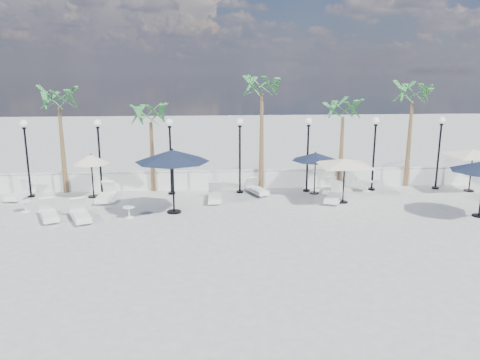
{
  "coord_description": "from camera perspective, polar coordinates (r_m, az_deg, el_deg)",
  "views": [
    {
      "loc": [
        -1.82,
        -16.86,
        6.13
      ],
      "look_at": [
        -0.27,
        2.96,
        1.5
      ],
      "focal_mm": 35.0,
      "sensor_mm": 36.0,
      "label": 1
    }
  ],
  "objects": [
    {
      "name": "side_table_1",
      "position": [
        20.59,
        -13.37,
        -3.71
      ],
      "size": [
        0.51,
        0.51,
        0.5
      ],
      "color": "white",
      "rests_on": "ground"
    },
    {
      "name": "lounger_7",
      "position": [
        24.69,
        10.85,
        -0.98
      ],
      "size": [
        1.11,
        1.82,
        0.65
      ],
      "rotation": [
        0.0,
        0.0,
        -0.34
      ],
      "color": "white",
      "rests_on": "ground"
    },
    {
      "name": "lamppost_1",
      "position": [
        24.21,
        -16.81,
        3.9
      ],
      "size": [
        0.36,
        0.36,
        3.84
      ],
      "color": "black",
      "rests_on": "ground"
    },
    {
      "name": "parasol_navy_left",
      "position": [
        20.47,
        -8.25,
        2.91
      ],
      "size": [
        3.28,
        3.28,
        2.9
      ],
      "color": "black",
      "rests_on": "ground"
    },
    {
      "name": "lounger_2",
      "position": [
        20.89,
        -18.88,
        -3.98
      ],
      "size": [
        1.35,
        2.07,
        0.74
      ],
      "rotation": [
        0.0,
        0.0,
        0.4
      ],
      "color": "white",
      "rests_on": "ground"
    },
    {
      "name": "lamppost_6",
      "position": [
        26.66,
        23.17,
        4.21
      ],
      "size": [
        0.36,
        0.36,
        3.84
      ],
      "color": "black",
      "rests_on": "ground"
    },
    {
      "name": "ground",
      "position": [
        18.04,
        1.6,
        -6.77
      ],
      "size": [
        100.0,
        100.0,
        0.0
      ],
      "primitive_type": "plane",
      "color": "gray",
      "rests_on": "ground"
    },
    {
      "name": "lamppost_3",
      "position": [
        23.72,
        -0.01,
        4.28
      ],
      "size": [
        0.36,
        0.36,
        3.84
      ],
      "color": "black",
      "rests_on": "ground"
    },
    {
      "name": "lounger_3",
      "position": [
        23.61,
        -16.06,
        -1.83
      ],
      "size": [
        0.7,
        2.02,
        0.75
      ],
      "rotation": [
        0.0,
        0.0,
        -0.02
      ],
      "color": "white",
      "rests_on": "ground"
    },
    {
      "name": "lamppost_4",
      "position": [
        24.24,
        8.29,
        4.34
      ],
      "size": [
        0.36,
        0.36,
        3.84
      ],
      "color": "black",
      "rests_on": "ground"
    },
    {
      "name": "lounger_0",
      "position": [
        25.49,
        -25.19,
        -1.5
      ],
      "size": [
        0.92,
        2.06,
        0.74
      ],
      "rotation": [
        0.0,
        0.0,
        -0.14
      ],
      "color": "white",
      "rests_on": "ground"
    },
    {
      "name": "side_table_0",
      "position": [
        22.98,
        -24.72,
        -2.79
      ],
      "size": [
        0.54,
        0.54,
        0.52
      ],
      "color": "white",
      "rests_on": "ground"
    },
    {
      "name": "side_table_2",
      "position": [
        25.23,
        15.21,
        -0.61
      ],
      "size": [
        0.59,
        0.59,
        0.57
      ],
      "color": "white",
      "rests_on": "ground"
    },
    {
      "name": "lamppost_0",
      "position": [
        25.19,
        -24.62,
        3.61
      ],
      "size": [
        0.36,
        0.36,
        3.84
      ],
      "color": "black",
      "rests_on": "ground"
    },
    {
      "name": "palm_3",
      "position": [
        25.34,
        12.46,
        7.87
      ],
      "size": [
        2.6,
        2.6,
        4.9
      ],
      "color": "brown",
      "rests_on": "ground"
    },
    {
      "name": "lounger_6",
      "position": [
        23.05,
        11.45,
        -1.91
      ],
      "size": [
        1.47,
        2.17,
        0.78
      ],
      "rotation": [
        0.0,
        0.0,
        -0.43
      ],
      "color": "white",
      "rests_on": "ground"
    },
    {
      "name": "parasol_cream_sq_a",
      "position": [
        22.48,
        12.67,
        2.51
      ],
      "size": [
        4.66,
        4.66,
        2.29
      ],
      "color": "black",
      "rests_on": "ground"
    },
    {
      "name": "lounger_5",
      "position": [
        22.65,
        -3.1,
        -1.97
      ],
      "size": [
        0.68,
        1.97,
        0.73
      ],
      "rotation": [
        0.0,
        0.0,
        -0.02
      ],
      "color": "white",
      "rests_on": "ground"
    },
    {
      "name": "lounger_4",
      "position": [
        23.97,
        2.06,
        -1.15
      ],
      "size": [
        1.17,
        1.91,
        0.68
      ],
      "rotation": [
        0.0,
        0.0,
        0.35
      ],
      "color": "white",
      "rests_on": "ground"
    },
    {
      "name": "palm_2",
      "position": [
        24.37,
        2.7,
        10.71
      ],
      "size": [
        2.6,
        2.6,
        6.1
      ],
      "color": "brown",
      "rests_on": "ground"
    },
    {
      "name": "lamppost_5",
      "position": [
        25.24,
        16.09,
        4.31
      ],
      "size": [
        0.36,
        0.36,
        3.84
      ],
      "color": "black",
      "rests_on": "ground"
    },
    {
      "name": "parasol_navy_mid",
      "position": [
        23.95,
        9.19,
        2.8
      ],
      "size": [
        2.43,
        2.43,
        2.18
      ],
      "color": "black",
      "rests_on": "ground"
    },
    {
      "name": "lamppost_2",
      "position": [
        23.71,
        -8.5,
        4.14
      ],
      "size": [
        0.36,
        0.36,
        3.84
      ],
      "color": "black",
      "rests_on": "ground"
    },
    {
      "name": "lounger_1",
      "position": [
        21.46,
        -22.27,
        -3.82
      ],
      "size": [
        1.34,
        2.02,
        0.72
      ],
      "rotation": [
        0.0,
        0.0,
        0.42
      ],
      "color": "white",
      "rests_on": "ground"
    },
    {
      "name": "parasol_cream_sq_b",
      "position": [
        26.88,
        26.58,
        3.33
      ],
      "size": [
        4.77,
        4.77,
        2.39
      ],
      "color": "black",
      "rests_on": "ground"
    },
    {
      "name": "parasol_cream_small",
      "position": [
        24.1,
        -17.7,
        2.35
      ],
      "size": [
        1.8,
        1.8,
        2.21
      ],
      "color": "black",
      "rests_on": "ground"
    },
    {
      "name": "palm_1",
      "position": [
        24.43,
        -10.83,
        7.3
      ],
      "size": [
        2.6,
        2.6,
        4.7
      ],
      "color": "brown",
      "rests_on": "ground"
    },
    {
      "name": "palm_4",
      "position": [
        26.6,
        20.29,
        9.29
      ],
      "size": [
        2.6,
        2.6,
        5.7
      ],
      "color": "brown",
      "rests_on": "ground"
    },
    {
      "name": "balustrade",
      "position": [
        25.08,
        -0.19,
        0.06
      ],
      "size": [
        26.0,
        0.3,
        1.01
      ],
      "color": "silver",
      "rests_on": "ground"
    },
    {
      "name": "palm_0",
      "position": [
        25.26,
        -21.22,
        8.61
      ],
      "size": [
        2.6,
        2.6,
        5.5
      ],
      "color": "brown",
      "rests_on": "ground"
    }
  ]
}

